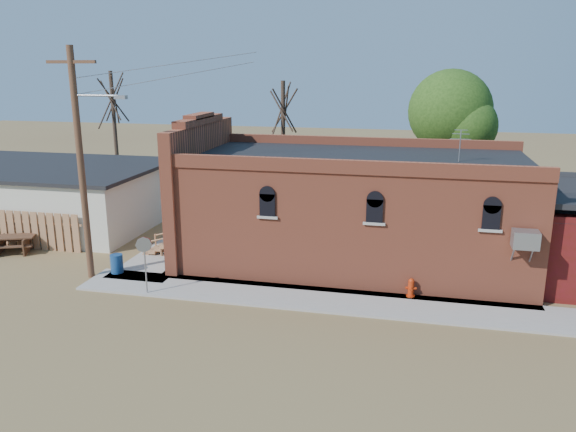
% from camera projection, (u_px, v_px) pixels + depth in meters
% --- Properties ---
extents(ground, '(120.00, 120.00, 0.00)m').
position_uv_depth(ground, '(281.00, 307.00, 19.82)').
color(ground, brown).
rests_on(ground, ground).
extents(sidewalk_south, '(19.00, 2.20, 0.08)m').
position_uv_depth(sidewalk_south, '(327.00, 300.00, 20.34)').
color(sidewalk_south, '#9E9991').
rests_on(sidewalk_south, ground).
extents(sidewalk_west, '(2.60, 10.00, 0.08)m').
position_uv_depth(sidewalk_west, '(183.00, 244.00, 26.82)').
color(sidewalk_west, '#9E9991').
rests_on(sidewalk_west, ground).
extents(brick_bar, '(16.40, 7.97, 6.30)m').
position_uv_depth(brick_bar, '(348.00, 209.00, 24.05)').
color(brick_bar, '#BD5639').
rests_on(brick_bar, ground).
extents(wood_fence, '(5.20, 0.10, 1.80)m').
position_uv_depth(wood_fence, '(31.00, 231.00, 25.92)').
color(wood_fence, '#AB734D').
rests_on(wood_fence, ground).
extents(utility_pole, '(3.12, 0.26, 9.00)m').
position_uv_depth(utility_pole, '(82.00, 160.00, 21.48)').
color(utility_pole, '#503220').
rests_on(utility_pole, ground).
extents(tree_bare_near, '(2.80, 2.80, 7.65)m').
position_uv_depth(tree_bare_near, '(283.00, 109.00, 31.18)').
color(tree_bare_near, '#473329').
rests_on(tree_bare_near, ground).
extents(tree_bare_far, '(2.80, 2.80, 8.16)m').
position_uv_depth(tree_bare_far, '(112.00, 98.00, 34.38)').
color(tree_bare_far, '#473329').
rests_on(tree_bare_far, ground).
extents(tree_leafy, '(4.40, 4.40, 8.15)m').
position_uv_depth(tree_leafy, '(450.00, 111.00, 29.73)').
color(tree_leafy, '#473329').
rests_on(tree_leafy, ground).
extents(fire_hydrant, '(0.40, 0.39, 0.70)m').
position_uv_depth(fire_hydrant, '(411.00, 288.00, 20.46)').
color(fire_hydrant, '#B7290A').
rests_on(fire_hydrant, sidewalk_south).
extents(stop_sign, '(0.53, 0.33, 2.17)m').
position_uv_depth(stop_sign, '(144.00, 250.00, 20.48)').
color(stop_sign, gray).
rests_on(stop_sign, sidewalk_south).
extents(trash_barrel, '(0.64, 0.64, 0.77)m').
position_uv_depth(trash_barrel, '(117.00, 264.00, 22.84)').
color(trash_barrel, navy).
rests_on(trash_barrel, sidewalk_west).
extents(picnic_table, '(2.26, 1.99, 0.78)m').
position_uv_depth(picnic_table, '(14.00, 242.00, 25.57)').
color(picnic_table, '#513220').
rests_on(picnic_table, ground).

